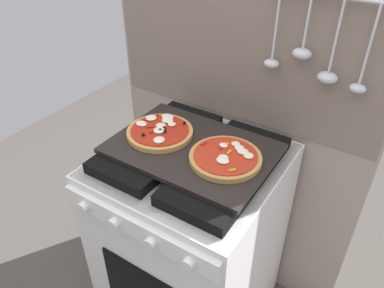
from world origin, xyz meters
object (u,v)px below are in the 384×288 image
at_px(baking_tray, 192,148).
at_px(pizza_left, 161,131).
at_px(pizza_right, 226,157).
at_px(stove, 192,240).

distance_m(baking_tray, pizza_left, 0.14).
bearing_deg(pizza_left, pizza_right, -2.66).
bearing_deg(stove, pizza_right, -1.90).
relative_size(stove, pizza_left, 3.86).
height_order(stove, pizza_left, pizza_left).
bearing_deg(baking_tray, stove, -90.00).
xyz_separation_m(stove, pizza_right, (0.13, -0.00, 0.48)).
bearing_deg(pizza_left, stove, -3.40).
xyz_separation_m(stove, baking_tray, (0.00, 0.00, 0.46)).
bearing_deg(baking_tray, pizza_right, -2.61).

